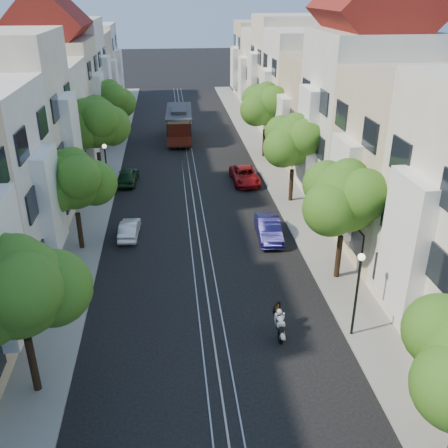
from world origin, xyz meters
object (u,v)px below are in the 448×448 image
object	(u,v)px
tree_e_b	(346,199)
parked_car_w_far	(128,176)
sportbike_rider	(279,321)
parked_car_e_far	(245,175)
parked_car_e_mid	(269,229)
lamp_east	(358,283)
cable_car	(179,122)
lamp_west	(106,163)
tree_e_c	(295,142)
tree_w_a	(19,290)
tree_w_d	(110,101)
tree_w_b	(74,182)
parked_car_w_mid	(129,229)
tree_e_d	(266,105)
tree_w_c	(96,124)

from	to	relation	value
tree_e_b	parked_car_w_far	bearing A→B (deg)	127.22
sportbike_rider	parked_car_e_far	world-z (taller)	sportbike_rider
sportbike_rider	parked_car_e_mid	xyz separation A→B (m)	(1.42, 9.82, -0.14)
lamp_east	cable_car	xyz separation A→B (m)	(-6.80, 33.92, -0.98)
lamp_west	sportbike_rider	distance (m)	20.04
tree_e_c	tree_w_a	distance (m)	23.05
tree_e_b	tree_w_d	xyz separation A→B (m)	(-14.40, 27.00, -0.13)
tree_e_c	tree_w_b	size ratio (longest dim) A/B	1.04
tree_e_b	parked_car_w_mid	xyz separation A→B (m)	(-11.66, 6.43, -4.20)
tree_e_b	tree_w_a	world-z (taller)	same
parked_car_w_far	tree_w_a	bearing A→B (deg)	89.01
tree_w_b	lamp_east	distance (m)	16.81
tree_w_b	cable_car	xyz separation A→B (m)	(6.64, 23.94, -2.53)
parked_car_e_far	parked_car_w_mid	size ratio (longest dim) A/B	1.38
tree_w_a	lamp_east	world-z (taller)	tree_w_a
lamp_east	parked_car_e_mid	bearing A→B (deg)	100.57
tree_w_a	parked_car_e_far	bearing A→B (deg)	62.75
lamp_west	parked_car_w_mid	distance (m)	7.24
parked_car_e_far	sportbike_rider	bearing A→B (deg)	-96.18
tree_e_d	tree_e_c	bearing A→B (deg)	-90.00
lamp_west	parked_car_e_far	size ratio (longest dim) A/B	0.94
parked_car_e_far	tree_w_c	bearing A→B (deg)	174.94
tree_e_c	parked_car_e_mid	bearing A→B (deg)	-116.27
lamp_west	cable_car	world-z (taller)	lamp_west
sportbike_rider	tree_w_b	bearing A→B (deg)	137.87
tree_w_a	lamp_east	distance (m)	13.72
tree_e_d	cable_car	xyz separation A→B (m)	(-7.76, 6.94, -3.00)
tree_e_d	parked_car_e_far	size ratio (longest dim) A/B	1.54
tree_w_d	cable_car	xyz separation A→B (m)	(6.64, 1.94, -2.73)
tree_e_b	parked_car_w_mid	bearing A→B (deg)	151.12
sportbike_rider	parked_car_e_mid	distance (m)	9.93
tree_w_b	lamp_west	size ratio (longest dim) A/B	1.51
lamp_west	parked_car_w_mid	size ratio (longest dim) A/B	1.29
lamp_east	cable_car	world-z (taller)	lamp_east
tree_w_b	parked_car_w_far	distance (m)	12.08
tree_e_b	tree_w_a	distance (m)	16.01
sportbike_rider	cable_car	distance (m)	33.76
tree_e_b	tree_w_b	world-z (taller)	tree_e_b
tree_e_c	tree_w_a	bearing A→B (deg)	-128.66
tree_w_a	lamp_west	distance (m)	20.13
parked_car_w_mid	sportbike_rider	bearing A→B (deg)	127.06
parked_car_w_far	sportbike_rider	bearing A→B (deg)	115.13
tree_e_c	cable_car	xyz separation A→B (m)	(-7.76, 17.94, -2.73)
tree_e_b	tree_e_d	xyz separation A→B (m)	(0.00, 22.00, 0.13)
tree_w_c	parked_car_w_mid	size ratio (longest dim) A/B	2.20
cable_car	parked_car_w_mid	bearing A→B (deg)	-97.60
tree_w_c	parked_car_e_mid	xyz separation A→B (m)	(11.54, -10.80, -4.40)
tree_w_d	tree_e_b	bearing A→B (deg)	-61.93
parked_car_e_far	tree_e_c	bearing A→B (deg)	-59.14
tree_e_d	sportbike_rider	distance (m)	27.26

